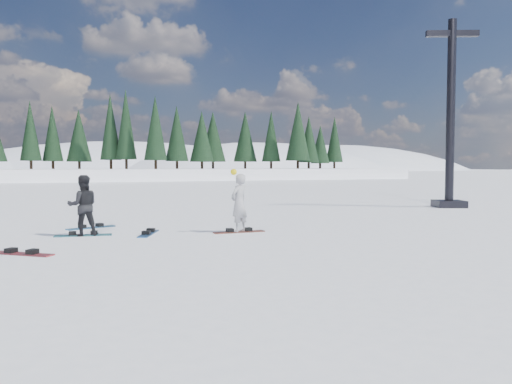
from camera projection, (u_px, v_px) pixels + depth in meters
ground at (184, 232)px, 14.44m from camera, size 420.00×420.00×0.00m
alpine_backdrop at (44, 208)px, 187.66m from camera, size 412.50×227.00×53.20m
lift_tower at (450, 132)px, 22.91m from camera, size 2.28×1.68×8.57m
snowboarder_woman at (239, 203)px, 14.29m from camera, size 0.74×0.68×1.84m
snowboarder_man at (83, 206)px, 13.60m from camera, size 0.84×0.67×1.67m
snowboard_woman at (239, 232)px, 14.34m from camera, size 1.50×0.29×0.03m
snowboard_man at (83, 235)px, 13.64m from camera, size 1.52×0.45×0.03m
snowboard_loose_a at (149, 234)px, 13.98m from camera, size 0.82×1.50×0.03m
snowboard_loose_c at (91, 228)px, 15.34m from camera, size 1.49×0.84×0.03m
snowboard_loose_b at (22, 254)px, 10.76m from camera, size 1.36×1.14×0.03m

